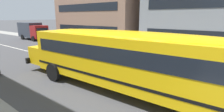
{
  "coord_description": "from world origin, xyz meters",
  "views": [
    {
      "loc": [
        4.47,
        -8.78,
        3.78
      ],
      "look_at": [
        -1.44,
        -0.97,
        1.44
      ],
      "focal_mm": 26.51,
      "sensor_mm": 36.0,
      "label": 1
    }
  ],
  "objects_px": {
    "parked_car_beige_by_hydrant": "(56,38)",
    "box_truck": "(32,30)",
    "school_bus": "(126,56)",
    "parked_car_green_beside_sign": "(84,41)"
  },
  "relations": [
    {
      "from": "parked_car_beige_by_hydrant",
      "to": "box_truck",
      "type": "bearing_deg",
      "value": -179.58
    },
    {
      "from": "parked_car_beige_by_hydrant",
      "to": "school_bus",
      "type": "bearing_deg",
      "value": -20.37
    },
    {
      "from": "school_bus",
      "to": "parked_car_green_beside_sign",
      "type": "distance_m",
      "value": 13.0
    },
    {
      "from": "parked_car_green_beside_sign",
      "to": "box_truck",
      "type": "xyz_separation_m",
      "value": [
        -12.57,
        0.16,
        0.7
      ]
    },
    {
      "from": "school_bus",
      "to": "parked_car_beige_by_hydrant",
      "type": "distance_m",
      "value": 17.88
    },
    {
      "from": "parked_car_beige_by_hydrant",
      "to": "box_truck",
      "type": "relative_size",
      "value": 0.66
    },
    {
      "from": "parked_car_beige_by_hydrant",
      "to": "box_truck",
      "type": "height_order",
      "value": "box_truck"
    },
    {
      "from": "parked_car_green_beside_sign",
      "to": "parked_car_beige_by_hydrant",
      "type": "bearing_deg",
      "value": -177.77
    },
    {
      "from": "school_bus",
      "to": "box_truck",
      "type": "height_order",
      "value": "school_bus"
    },
    {
      "from": "parked_car_green_beside_sign",
      "to": "box_truck",
      "type": "height_order",
      "value": "box_truck"
    }
  ]
}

